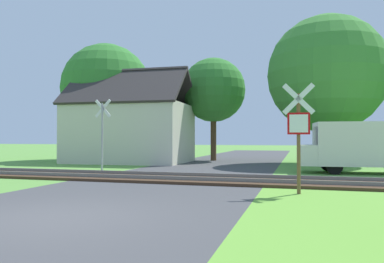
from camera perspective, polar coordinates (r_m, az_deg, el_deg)
The scene contains 10 objects.
ground_plane at distance 7.81m, azimuth -20.25°, elevation -12.28°, with size 160.00×160.00×0.00m, color #5B933D.
road_asphalt at distance 9.47m, azimuth -12.96°, elevation -10.30°, with size 6.87×80.00×0.01m, color #424244.
rail_track at distance 13.87m, azimuth -3.15°, elevation -7.15°, with size 60.00×2.60×0.22m.
stop_sign_near at distance 10.68m, azimuth 15.93°, elevation 0.21°, with size 0.88×0.16×3.05m.
crossing_sign_far at distance 18.08m, azimuth -13.51°, elevation 0.31°, with size 0.88×0.16×3.38m.
house at distance 24.44m, azimuth -9.30°, elevation 0.13°, with size 7.81×5.98×6.05m.
tree_left at distance 27.62m, azimuth -12.94°, elevation 6.41°, with size 6.33×6.33×8.28m.
tree_right at distance 23.96m, azimuth 19.83°, elevation 8.24°, with size 6.98×6.98×8.87m.
tree_center at distance 26.16m, azimuth 3.28°, elevation 6.29°, with size 4.44×4.44×7.12m.
mail_truck at distance 17.97m, azimuth 24.37°, elevation -1.90°, with size 5.05×2.31×2.24m.
Camera 1 is at (4.52, -6.18, 1.53)m, focal length 35.00 mm.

